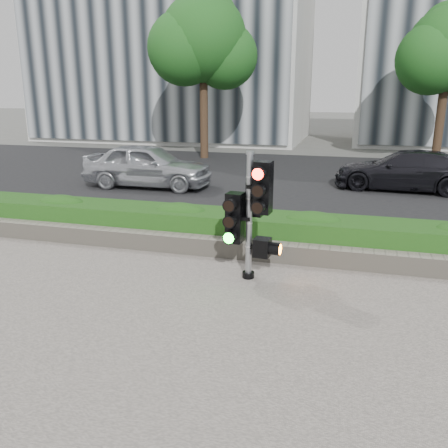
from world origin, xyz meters
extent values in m
plane|color=#51514C|center=(0.00, 0.00, 0.00)|extent=(120.00, 120.00, 0.00)
cube|color=#9E9389|center=(0.00, -2.50, 0.01)|extent=(16.00, 11.00, 0.03)
cube|color=black|center=(0.00, 10.00, 0.01)|extent=(60.00, 13.00, 0.02)
cube|color=gray|center=(0.00, 3.15, 0.06)|extent=(60.00, 0.25, 0.12)
cube|color=gray|center=(0.00, 1.90, 0.20)|extent=(12.00, 0.32, 0.34)
cube|color=#3B7825|center=(0.00, 2.55, 0.37)|extent=(12.00, 1.00, 0.68)
cube|color=#B7B7B2|center=(-9.00, 23.00, 7.50)|extent=(16.00, 9.00, 15.00)
cylinder|color=black|center=(-4.50, 14.50, 2.02)|extent=(0.36, 0.36, 4.03)
sphere|color=#17511A|center=(-4.50, 14.50, 5.18)|extent=(3.74, 3.74, 3.74)
sphere|color=#17511A|center=(-3.64, 14.86, 4.46)|extent=(2.88, 2.88, 2.88)
sphere|color=#17511A|center=(-5.22, 14.07, 4.75)|extent=(3.17, 3.17, 3.17)
sphere|color=#17511A|center=(-4.50, 15.22, 6.05)|extent=(2.59, 2.59, 2.59)
cylinder|color=black|center=(5.50, 15.50, 1.79)|extent=(0.36, 0.36, 3.58)
sphere|color=#17511A|center=(4.86, 15.12, 4.22)|extent=(2.82, 2.82, 2.82)
sphere|color=#17511A|center=(5.50, 16.14, 5.38)|extent=(2.30, 2.30, 2.30)
cylinder|color=black|center=(0.59, 0.96, 0.08)|extent=(0.20, 0.20, 0.10)
cylinder|color=gray|center=(0.59, 0.96, 1.07)|extent=(0.11, 0.11, 2.08)
cylinder|color=gray|center=(0.59, 0.96, 2.13)|extent=(0.13, 0.13, 0.05)
cube|color=#FF1107|center=(0.82, 0.91, 1.60)|extent=(0.29, 0.29, 0.83)
cube|color=#14E51E|center=(0.36, 0.95, 1.06)|extent=(0.29, 0.29, 0.83)
cube|color=black|center=(0.65, 1.19, 1.35)|extent=(0.29, 0.29, 0.57)
cube|color=orange|center=(0.82, 0.97, 0.59)|extent=(0.29, 0.29, 0.30)
imported|color=silver|center=(-4.21, 7.62, 0.72)|extent=(4.14, 1.73, 1.40)
imported|color=black|center=(3.74, 9.34, 0.64)|extent=(4.40, 2.07, 1.24)
camera|label=1|loc=(2.17, -6.32, 3.11)|focal=38.00mm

